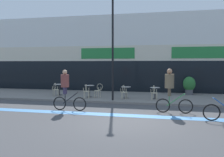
# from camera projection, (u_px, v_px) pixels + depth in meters

# --- Properties ---
(ground_plane) EXTENTS (120.00, 120.00, 0.00)m
(ground_plane) POSITION_uv_depth(u_px,v_px,m) (130.00, 122.00, 10.34)
(ground_plane) COLOR #424244
(sidewalk_slab) EXTENTS (40.00, 5.50, 0.12)m
(sidewalk_slab) POSITION_uv_depth(u_px,v_px,m) (149.00, 98.00, 17.36)
(sidewalk_slab) COLOR slate
(sidewalk_slab) RESTS_ON ground
(storefront_facade) EXTENTS (40.00, 4.06, 6.16)m
(storefront_facade) POSITION_uv_depth(u_px,v_px,m) (155.00, 54.00, 21.76)
(storefront_facade) COLOR silver
(storefront_facade) RESTS_ON ground
(bike_lane_stripe) EXTENTS (36.00, 0.70, 0.01)m
(bike_lane_stripe) POSITION_uv_depth(u_px,v_px,m) (135.00, 116.00, 11.60)
(bike_lane_stripe) COLOR #3D7AB7
(bike_lane_stripe) RESTS_ON ground
(bistro_table_0) EXTENTS (0.72, 0.72, 0.77)m
(bistro_table_0) POSITION_uv_depth(u_px,v_px,m) (59.00, 87.00, 18.16)
(bistro_table_0) COLOR black
(bistro_table_0) RESTS_ON sidewalk_slab
(bistro_table_1) EXTENTS (0.63, 0.63, 0.77)m
(bistro_table_1) POSITION_uv_depth(u_px,v_px,m) (89.00, 89.00, 17.13)
(bistro_table_1) COLOR black
(bistro_table_1) RESTS_ON sidewalk_slab
(bistro_table_2) EXTENTS (0.62, 0.62, 0.73)m
(bistro_table_2) POSITION_uv_depth(u_px,v_px,m) (126.00, 90.00, 16.62)
(bistro_table_2) COLOR black
(bistro_table_2) RESTS_ON sidewalk_slab
(bistro_table_3) EXTENTS (0.61, 0.61, 0.72)m
(bistro_table_3) POSITION_uv_depth(u_px,v_px,m) (155.00, 91.00, 16.22)
(bistro_table_3) COLOR black
(bistro_table_3) RESTS_ON sidewalk_slab
(cafe_chair_0_near) EXTENTS (0.45, 0.60, 0.90)m
(cafe_chair_0_near) POSITION_uv_depth(u_px,v_px,m) (55.00, 89.00, 17.55)
(cafe_chair_0_near) COLOR beige
(cafe_chair_0_near) RESTS_ON sidewalk_slab
(cafe_chair_1_near) EXTENTS (0.45, 0.60, 0.90)m
(cafe_chair_1_near) POSITION_uv_depth(u_px,v_px,m) (86.00, 90.00, 16.52)
(cafe_chair_1_near) COLOR beige
(cafe_chair_1_near) RESTS_ON sidewalk_slab
(cafe_chair_1_side) EXTENTS (0.60, 0.45, 0.90)m
(cafe_chair_1_side) POSITION_uv_depth(u_px,v_px,m) (98.00, 89.00, 16.97)
(cafe_chair_1_side) COLOR beige
(cafe_chair_1_side) RESTS_ON sidewalk_slab
(cafe_chair_2_near) EXTENTS (0.43, 0.59, 0.90)m
(cafe_chair_2_near) POSITION_uv_depth(u_px,v_px,m) (124.00, 91.00, 16.02)
(cafe_chair_2_near) COLOR beige
(cafe_chair_2_near) RESTS_ON sidewalk_slab
(cafe_chair_3_near) EXTENTS (0.45, 0.60, 0.90)m
(cafe_chair_3_near) POSITION_uv_depth(u_px,v_px,m) (154.00, 92.00, 15.62)
(cafe_chair_3_near) COLOR beige
(cafe_chair_3_near) RESTS_ON sidewalk_slab
(planter_pot) EXTENTS (0.86, 0.86, 1.27)m
(planter_pot) POSITION_uv_depth(u_px,v_px,m) (189.00, 85.00, 18.44)
(planter_pot) COLOR #4C4C51
(planter_pot) RESTS_ON sidewalk_slab
(lamp_post) EXTENTS (0.26, 0.26, 6.20)m
(lamp_post) POSITION_uv_depth(u_px,v_px,m) (113.00, 41.00, 15.49)
(lamp_post) COLOR black
(lamp_post) RESTS_ON sidewalk_slab
(cyclist_1) EXTENTS (1.71, 0.48, 2.08)m
(cyclist_1) POSITION_uv_depth(u_px,v_px,m) (171.00, 87.00, 12.25)
(cyclist_1) COLOR black
(cyclist_1) RESTS_ON ground
(cyclist_2) EXTENTS (1.73, 0.48, 2.01)m
(cyclist_2) POSITION_uv_depth(u_px,v_px,m) (66.00, 88.00, 12.90)
(cyclist_2) COLOR black
(cyclist_2) RESTS_ON ground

